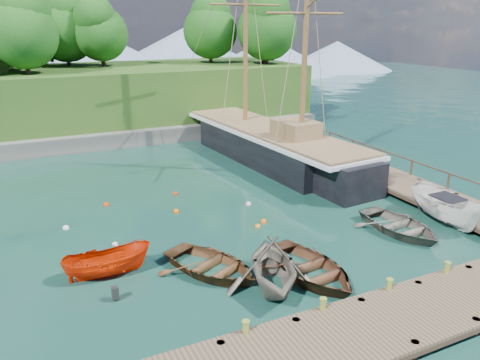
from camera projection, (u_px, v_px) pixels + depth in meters
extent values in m
plane|color=#163E2F|center=(275.00, 256.00, 21.32)|extent=(160.00, 160.00, 0.00)
cube|color=#45392A|center=(417.00, 310.00, 16.40)|extent=(20.00, 3.20, 0.12)
cube|color=#2F2118|center=(416.00, 314.00, 16.46)|extent=(20.00, 3.20, 0.20)
cube|color=#45392A|center=(372.00, 170.00, 31.80)|extent=(3.20, 24.00, 0.12)
cube|color=#2F2118|center=(372.00, 172.00, 31.86)|extent=(3.20, 24.00, 0.20)
cylinder|color=#2F2118|center=(271.00, 141.00, 41.43)|extent=(0.28, 0.28, 1.10)
cylinder|color=#2F2118|center=(296.00, 138.00, 42.49)|extent=(0.28, 0.28, 1.10)
cylinder|color=olive|center=(246.00, 348.00, 15.34)|extent=(0.26, 0.26, 0.45)
cylinder|color=olive|center=(322.00, 324.00, 16.56)|extent=(0.26, 0.26, 0.45)
cylinder|color=olive|center=(387.00, 303.00, 17.77)|extent=(0.26, 0.26, 0.45)
cylinder|color=olive|center=(444.00, 285.00, 18.99)|extent=(0.26, 0.26, 0.45)
imported|color=#54361D|center=(211.00, 272.00, 19.93)|extent=(5.02, 5.60, 0.96)
imported|color=#71695C|center=(272.00, 288.00, 18.79)|extent=(4.99, 5.35, 2.29)
imported|color=#52311E|center=(309.00, 276.00, 19.63)|extent=(4.06, 5.30, 1.02)
imported|color=#5F5A50|center=(399.00, 232.00, 23.73)|extent=(3.63, 4.87, 0.96)
imported|color=red|center=(109.00, 276.00, 19.67)|extent=(3.70, 1.54, 1.40)
imported|color=white|center=(444.00, 222.00, 24.90)|extent=(2.49, 5.15, 1.91)
cube|color=black|center=(270.00, 151.00, 35.64)|extent=(5.90, 14.94, 3.03)
cube|color=black|center=(214.00, 128.00, 43.33)|extent=(2.97, 4.78, 2.73)
cube|color=black|center=(345.00, 182.00, 28.80)|extent=(3.61, 4.01, 2.88)
cube|color=silver|center=(271.00, 132.00, 35.16)|extent=(6.32, 19.51, 0.25)
cube|color=brown|center=(271.00, 129.00, 35.08)|extent=(5.86, 19.06, 0.12)
cube|color=brown|center=(296.00, 129.00, 32.32)|extent=(2.60, 3.18, 1.20)
cylinder|color=brown|center=(197.00, 92.00, 45.28)|extent=(0.80, 6.89, 1.69)
cylinder|color=brown|center=(246.00, 16.00, 35.55)|extent=(0.36, 0.36, 16.12)
cylinder|color=brown|center=(306.00, 26.00, 29.61)|extent=(0.36, 0.36, 14.83)
cylinder|color=#8C7A59|center=(210.00, 13.00, 40.44)|extent=(0.95, 11.11, 9.36)
sphere|color=silver|center=(115.00, 245.00, 22.36)|extent=(0.30, 0.30, 0.30)
sphere|color=#F05E00|center=(176.00, 212.00, 26.23)|extent=(0.35, 0.35, 0.35)
sphere|color=#E85B0D|center=(264.00, 222.00, 24.89)|extent=(0.35, 0.35, 0.35)
sphere|color=silver|center=(248.00, 205.00, 27.29)|extent=(0.34, 0.34, 0.34)
sphere|color=red|center=(106.00, 205.00, 27.18)|extent=(0.36, 0.36, 0.36)
sphere|color=red|center=(176.00, 194.00, 28.92)|extent=(0.30, 0.30, 0.30)
sphere|color=white|center=(66.00, 229.00, 24.13)|extent=(0.35, 0.35, 0.35)
sphere|color=orange|center=(258.00, 227.00, 24.31)|extent=(0.32, 0.32, 0.32)
cube|color=#474744|center=(46.00, 144.00, 38.39)|extent=(50.00, 4.00, 1.40)
cube|color=#274818|center=(38.00, 104.00, 42.74)|extent=(50.00, 14.00, 6.00)
cylinder|color=#382616|center=(267.00, 57.00, 47.59)|extent=(0.36, 0.36, 1.40)
sphere|color=#184A12|center=(267.00, 30.00, 46.75)|extent=(6.00, 6.00, 6.00)
cylinder|color=#382616|center=(103.00, 59.00, 45.18)|extent=(0.36, 0.36, 1.40)
sphere|color=#184A12|center=(101.00, 34.00, 44.44)|extent=(5.13, 5.13, 5.13)
cylinder|color=#382616|center=(5.00, 63.00, 40.84)|extent=(0.36, 0.36, 1.40)
sphere|color=#184A12|center=(1.00, 32.00, 40.02)|extent=(5.82, 5.82, 5.82)
cylinder|color=#382616|center=(68.00, 58.00, 45.81)|extent=(0.36, 0.36, 1.40)
sphere|color=#184A12|center=(65.00, 30.00, 44.96)|extent=(6.05, 6.05, 6.05)
cylinder|color=#382616|center=(264.00, 56.00, 48.52)|extent=(0.36, 0.36, 1.40)
sphere|color=#184A12|center=(264.00, 34.00, 47.82)|extent=(4.77, 4.77, 4.77)
cylinder|color=#382616|center=(28.00, 65.00, 38.39)|extent=(0.36, 0.36, 1.40)
sphere|color=#184A12|center=(23.00, 35.00, 37.61)|extent=(5.47, 5.47, 5.47)
cylinder|color=#382616|center=(211.00, 56.00, 48.90)|extent=(0.36, 0.36, 1.40)
sphere|color=#184A12|center=(210.00, 31.00, 48.12)|extent=(5.55, 5.55, 5.55)
cylinder|color=#382616|center=(7.00, 57.00, 47.36)|extent=(0.36, 0.36, 1.40)
sphere|color=#184A12|center=(3.00, 29.00, 46.50)|extent=(6.25, 6.25, 6.25)
cylinder|color=#382616|center=(52.00, 55.00, 49.63)|extent=(0.36, 0.36, 1.40)
sphere|color=#184A12|center=(48.00, 30.00, 48.80)|extent=(5.89, 5.89, 5.89)
cone|color=#728CA5|center=(185.00, 53.00, 87.83)|extent=(36.00, 36.00, 9.00)
cone|color=#728CA5|center=(269.00, 55.00, 95.47)|extent=(28.00, 28.00, 7.00)
cone|color=#728CA5|center=(104.00, 58.00, 81.90)|extent=(32.00, 32.00, 8.00)
cone|color=#728CA5|center=(337.00, 55.00, 102.54)|extent=(24.00, 24.00, 6.00)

